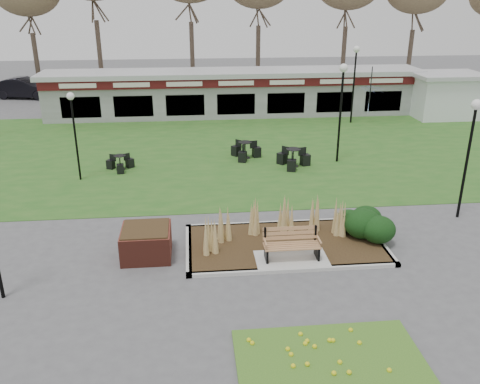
{
  "coord_description": "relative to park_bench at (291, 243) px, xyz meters",
  "views": [
    {
      "loc": [
        -2.9,
        -13.21,
        7.72
      ],
      "look_at": [
        -1.39,
        2.0,
        1.62
      ],
      "focal_mm": 38.0,
      "sensor_mm": 36.0,
      "label": 1
    }
  ],
  "objects": [
    {
      "name": "food_pavilion",
      "position": [
        0.0,
        19.71,
        0.89
      ],
      "size": [
        24.6,
        3.4,
        2.9
      ],
      "color": "gray",
      "rests_on": "ground"
    },
    {
      "name": "flower_bed",
      "position": [
        0.0,
        -4.85,
        -0.52
      ],
      "size": [
        4.2,
        3.0,
        0.16
      ],
      "color": "#39661D",
      "rests_on": "ground"
    },
    {
      "name": "bistro_set_d",
      "position": [
        1.8,
        8.74,
        -0.28
      ],
      "size": [
        1.55,
        1.58,
        0.86
      ],
      "color": "black",
      "rests_on": "ground"
    },
    {
      "name": "planting_bed",
      "position": [
        1.27,
        1.1,
        -0.22
      ],
      "size": [
        6.75,
        3.4,
        1.27
      ],
      "color": "#301E13",
      "rests_on": "ground"
    },
    {
      "name": "ground",
      "position": [
        0.0,
        -0.25,
        -0.59
      ],
      "size": [
        100.0,
        100.0,
        0.0
      ],
      "primitive_type": "plane",
      "color": "#515154",
      "rests_on": "ground"
    },
    {
      "name": "lawn",
      "position": [
        0.0,
        11.75,
        -0.58
      ],
      "size": [
        34.0,
        16.0,
        0.02
      ],
      "primitive_type": "cube",
      "color": "#255B1C",
      "rests_on": "ground"
    },
    {
      "name": "lamp_post_far_right",
      "position": [
        7.05,
        16.75,
        2.8
      ],
      "size": [
        0.39,
        0.39,
        4.65
      ],
      "color": "black",
      "rests_on": "ground"
    },
    {
      "name": "brick_planter",
      "position": [
        -4.4,
        0.75,
        -0.11
      ],
      "size": [
        1.5,
        1.5,
        0.95
      ],
      "color": "maroon",
      "rests_on": "ground"
    },
    {
      "name": "park_bench",
      "position": [
        0.0,
        0.0,
        0.0
      ],
      "size": [
        1.7,
        0.66,
        0.93
      ],
      "color": "#A56A4A",
      "rests_on": "ground"
    },
    {
      "name": "patio_umbrella",
      "position": [
        8.0,
        16.41,
        0.92
      ],
      "size": [
        1.96,
        2.0,
        2.37
      ],
      "color": "black",
      "rests_on": "ground"
    },
    {
      "name": "lamp_post_mid_right",
      "position": [
        4.07,
        9.3,
        2.79
      ],
      "size": [
        0.38,
        0.38,
        4.64
      ],
      "color": "black",
      "rests_on": "ground"
    },
    {
      "name": "car_black",
      "position": [
        -15.35,
        26.75,
        0.19
      ],
      "size": [
        4.97,
        2.62,
        1.56
      ],
      "primitive_type": "imported",
      "rotation": [
        0.0,
        0.0,
        1.36
      ],
      "color": "black",
      "rests_on": "ground"
    },
    {
      "name": "bistro_set_b",
      "position": [
        -6.19,
        9.07,
        -0.34
      ],
      "size": [
        1.29,
        1.19,
        0.69
      ],
      "color": "black",
      "rests_on": "ground"
    },
    {
      "name": "bistro_set_c",
      "position": [
        -0.3,
        10.24,
        -0.3
      ],
      "size": [
        1.47,
        1.51,
        0.82
      ],
      "color": "black",
      "rests_on": "ground"
    },
    {
      "name": "lamp_post_mid_left",
      "position": [
        -7.78,
        7.94,
        2.2
      ],
      "size": [
        0.32,
        0.32,
        3.82
      ],
      "color": "black",
      "rests_on": "ground"
    },
    {
      "name": "lamp_post_near_right",
      "position": [
        6.68,
        2.57,
        2.56
      ],
      "size": [
        0.36,
        0.36,
        4.32
      ],
      "color": "black",
      "rests_on": "ground"
    },
    {
      "name": "service_hut",
      "position": [
        13.5,
        17.75,
        0.86
      ],
      "size": [
        4.4,
        3.4,
        2.83
      ],
      "color": "white",
      "rests_on": "ground"
    }
  ]
}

